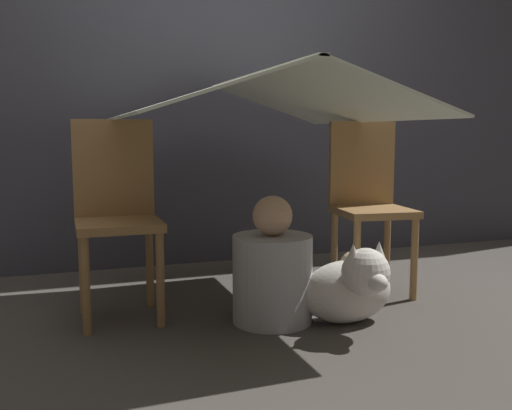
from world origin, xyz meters
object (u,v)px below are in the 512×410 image
Objects in this scene: chair_left at (117,210)px; person_front at (272,272)px; chair_right at (369,199)px; dog at (352,286)px.

chair_left is 0.75m from person_front.
chair_left is at bearing -173.65° from chair_right.
chair_left is at bearing 153.60° from person_front.
chair_left is at bearing 153.00° from dog.
person_front reaches higher than dog.
dog is at bearing -120.01° from chair_right.
chair_left is 1.59× the size of person_front.
chair_left reaches higher than dog.
chair_right is 0.67m from dog.
person_front is 0.35m from dog.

